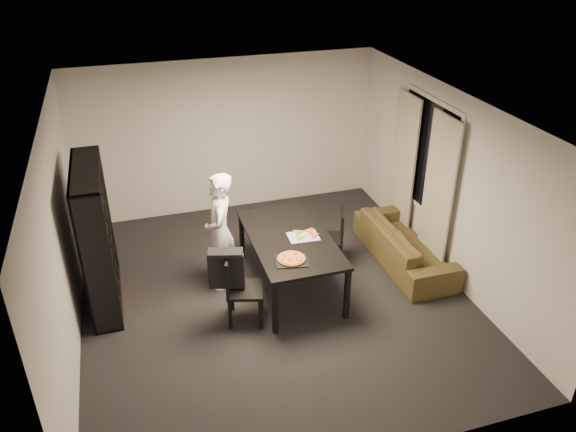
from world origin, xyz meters
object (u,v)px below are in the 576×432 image
object	(u,v)px
bookshelf	(97,238)
dining_table	(290,242)
chair_right	(335,234)
baking_tray	(292,261)
sofa	(405,244)
pepperoni_pizza	(291,259)
chair_left	(238,284)
person	(220,232)

from	to	relation	value
bookshelf	dining_table	bearing A→B (deg)	-10.37
chair_right	baking_tray	world-z (taller)	chair_right
chair_right	sofa	bearing A→B (deg)	96.94
dining_table	pepperoni_pizza	bearing A→B (deg)	-105.94
chair_left	pepperoni_pizza	size ratio (longest dim) A/B	2.71
chair_right	pepperoni_pizza	world-z (taller)	chair_right
bookshelf	chair_right	distance (m)	3.26
dining_table	baking_tray	world-z (taller)	baking_tray
bookshelf	baking_tray	world-z (taller)	bookshelf
dining_table	chair_left	distance (m)	0.99
chair_right	sofa	distance (m)	1.05
chair_right	baking_tray	size ratio (longest dim) A/B	2.14
bookshelf	dining_table	xyz separation A→B (m)	(2.43, -0.45, -0.24)
bookshelf	person	distance (m)	1.56
dining_table	chair_left	bearing A→B (deg)	-149.10
baking_tray	pepperoni_pizza	xyz separation A→B (m)	(-0.00, 0.02, 0.02)
chair_left	chair_right	size ratio (longest dim) A/B	1.11
chair_left	person	bearing A→B (deg)	18.73
dining_table	pepperoni_pizza	distance (m)	0.57
baking_tray	chair_left	bearing A→B (deg)	174.83
pepperoni_pizza	bookshelf	bearing A→B (deg)	156.51
chair_right	person	size ratio (longest dim) A/B	0.51
dining_table	sofa	world-z (taller)	dining_table
chair_left	baking_tray	world-z (taller)	chair_left
baking_tray	bookshelf	bearing A→B (deg)	156.15
person	chair_left	bearing A→B (deg)	13.95
bookshelf	chair_left	size ratio (longest dim) A/B	2.01
dining_table	pepperoni_pizza	world-z (taller)	pepperoni_pizza
sofa	chair_right	bearing A→B (deg)	74.95
chair_left	chair_right	xyz separation A→B (m)	(1.63, 0.87, -0.05)
dining_table	chair_right	distance (m)	0.90
chair_left	dining_table	bearing A→B (deg)	-43.18
chair_left	sofa	size ratio (longest dim) A/B	0.48
chair_right	chair_left	bearing A→B (deg)	-40.00
bookshelf	chair_left	world-z (taller)	bookshelf
chair_right	sofa	world-z (taller)	chair_right
chair_left	sofa	xyz separation A→B (m)	(2.63, 0.60, -0.25)
pepperoni_pizza	person	bearing A→B (deg)	129.56
chair_right	baking_tray	bearing A→B (deg)	-23.55
sofa	dining_table	bearing A→B (deg)	93.16
bookshelf	pepperoni_pizza	size ratio (longest dim) A/B	5.43
chair_left	pepperoni_pizza	xyz separation A→B (m)	(0.68, -0.04, 0.27)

